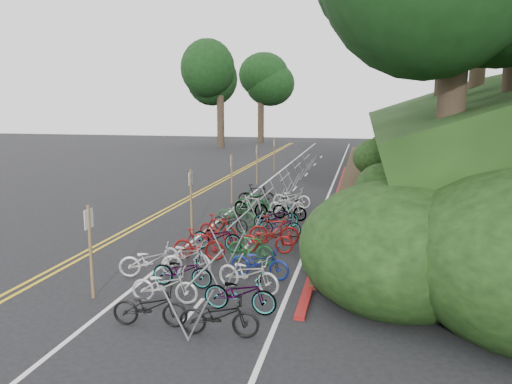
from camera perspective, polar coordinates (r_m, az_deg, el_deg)
ground at (r=15.47m, az=-15.75°, el=-9.08°), size 120.00×120.00×0.00m
road_markings at (r=24.33m, az=-3.26°, el=-1.71°), size 7.47×80.00×0.01m
red_curb at (r=25.36m, az=9.02°, el=-1.22°), size 0.25×28.00×0.10m
embankment at (r=32.51m, az=22.83°, el=5.07°), size 14.30×48.14×9.11m
bike_rack_front at (r=11.92m, az=-5.70°, el=-10.09°), size 1.17×2.79×1.23m
bike_racks_rest at (r=26.48m, az=3.36°, el=1.13°), size 1.14×23.00×1.17m
signpost_near at (r=13.46m, az=-18.41°, el=-5.84°), size 0.08×0.40×2.46m
signposts_rest at (r=27.83m, az=-1.20°, el=2.78°), size 0.08×18.40×2.50m
bike_front at (r=14.96m, az=-11.94°, el=-7.65°), size 1.18×1.94×0.96m
bike_valet at (r=17.45m, az=-1.39°, el=-4.84°), size 3.42×15.61×1.09m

